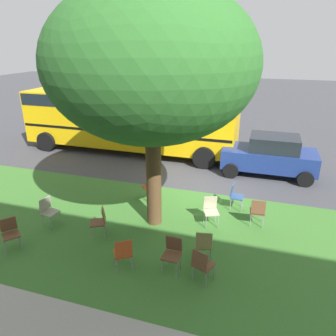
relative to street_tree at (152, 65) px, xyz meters
The scene contains 16 objects.
ground 5.38m from the street_tree, 110.22° to the right, with size 80.00×80.00×0.00m, color #424247.
grass_verge 4.72m from the street_tree, 149.74° to the left, with size 48.00×6.00×0.01m, color #3D752D.
street_tree is the anchor object (origin of this frame).
chair_0 4.64m from the street_tree, 120.66° to the left, with size 0.44×0.44×0.88m.
chair_1 4.66m from the street_tree, 90.95° to the left, with size 0.58×0.58×0.88m.
chair_2 5.67m from the street_tree, 36.63° to the left, with size 0.59×0.59×0.88m.
chair_3 4.90m from the street_tree, 144.88° to the right, with size 0.45×0.44×0.88m.
chair_4 4.97m from the street_tree, 131.55° to the left, with size 0.54×0.54×0.88m.
chair_5 4.40m from the street_tree, 166.62° to the right, with size 0.54×0.55×0.88m.
chair_6 4.37m from the street_tree, 66.23° to the right, with size 0.59×0.59×0.88m.
chair_7 5.14m from the street_tree, 20.20° to the left, with size 0.50×0.49×0.88m.
chair_8 4.39m from the street_tree, 43.87° to the left, with size 0.56×0.56×0.88m.
chair_9 5.09m from the street_tree, 166.79° to the right, with size 0.45×0.46×0.88m.
chair_10 4.65m from the street_tree, 142.17° to the left, with size 0.48×0.48×0.88m.
parked_car 7.01m from the street_tree, 123.26° to the right, with size 3.70×1.92×1.65m.
school_bus 7.52m from the street_tree, 60.47° to the right, with size 10.40×2.80×2.88m.
Camera 1 is at (-1.91, 10.50, 5.15)m, focal length 33.76 mm.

